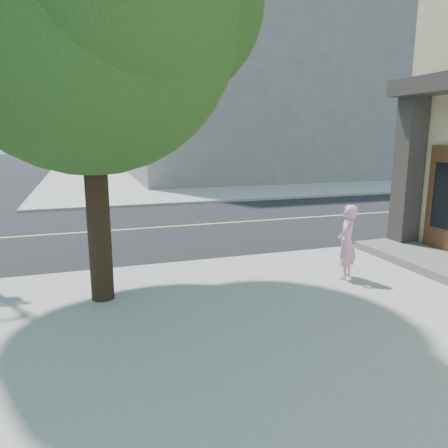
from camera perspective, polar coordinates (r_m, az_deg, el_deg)
name	(u,v)px	position (r m, az deg, el deg)	size (l,w,h in m)	color
ground	(9,283)	(10.14, -26.95, -7.08)	(140.00, 140.00, 0.00)	black
road_ew	(32,236)	(14.45, -24.43, -1.47)	(140.00, 9.00, 0.01)	black
sidewalk_ne	(243,175)	(33.35, 2.61, 6.62)	(29.00, 25.00, 0.12)	#98988D
filler_ne	(248,81)	(34.10, 3.24, 18.62)	(18.00, 16.00, 14.00)	slate
man_on_phone	(347,242)	(9.14, 16.15, -2.35)	(0.57, 0.37, 1.56)	#EC9EBC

